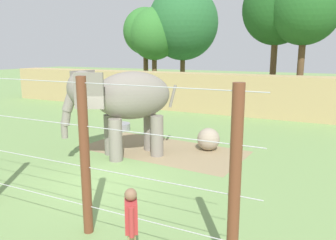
{
  "coord_description": "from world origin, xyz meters",
  "views": [
    {
      "loc": [
        6.28,
        -8.11,
        4.01
      ],
      "look_at": [
        0.65,
        3.24,
        1.4
      ],
      "focal_mm": 35.86,
      "sensor_mm": 36.0,
      "label": 1
    }
  ],
  "objects_px": {
    "zookeeper": "(131,228)",
    "water_tub": "(119,126)",
    "elephant": "(124,100)",
    "enrichment_ball": "(208,139)"
  },
  "relations": [
    {
      "from": "zookeeper",
      "to": "water_tub",
      "type": "bearing_deg",
      "value": 125.6
    },
    {
      "from": "zookeeper",
      "to": "water_tub",
      "type": "relative_size",
      "value": 1.52
    },
    {
      "from": "elephant",
      "to": "water_tub",
      "type": "distance_m",
      "value": 4.91
    },
    {
      "from": "elephant",
      "to": "zookeeper",
      "type": "bearing_deg",
      "value": -55.49
    },
    {
      "from": "elephant",
      "to": "water_tub",
      "type": "relative_size",
      "value": 3.49
    },
    {
      "from": "zookeeper",
      "to": "water_tub",
      "type": "distance_m",
      "value": 11.65
    },
    {
      "from": "zookeeper",
      "to": "water_tub",
      "type": "xyz_separation_m",
      "value": [
        -6.77,
        9.45,
        -0.74
      ]
    },
    {
      "from": "enrichment_ball",
      "to": "water_tub",
      "type": "bearing_deg",
      "value": 165.56
    },
    {
      "from": "elephant",
      "to": "enrichment_ball",
      "type": "relative_size",
      "value": 4.14
    },
    {
      "from": "zookeeper",
      "to": "elephant",
      "type": "bearing_deg",
      "value": 124.51
    }
  ]
}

